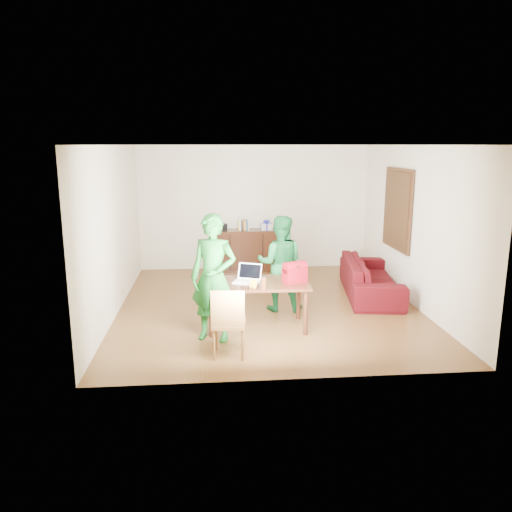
{
  "coord_description": "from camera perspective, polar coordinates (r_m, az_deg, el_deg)",
  "views": [
    {
      "loc": [
        -0.92,
        -8.11,
        2.7
      ],
      "look_at": [
        -0.27,
        -0.81,
        1.06
      ],
      "focal_mm": 35.0,
      "sensor_mm": 36.0,
      "label": 1
    }
  ],
  "objects": [
    {
      "name": "room",
      "position": [
        8.41,
        1.36,
        3.06
      ],
      "size": [
        5.2,
        5.7,
        2.9
      ],
      "color": "#4B2912",
      "rests_on": "ground"
    },
    {
      "name": "bananas",
      "position": [
        7.07,
        -0.33,
        -3.54
      ],
      "size": [
        0.16,
        0.12,
        0.05
      ],
      "primitive_type": null,
      "rotation": [
        0.0,
        0.0,
        -0.25
      ],
      "color": "gold",
      "rests_on": "table"
    },
    {
      "name": "red_bag",
      "position": [
        7.38,
        4.44,
        -2.09
      ],
      "size": [
        0.39,
        0.31,
        0.25
      ],
      "primitive_type": "cube",
      "rotation": [
        0.0,
        0.0,
        0.39
      ],
      "color": "maroon",
      "rests_on": "table"
    },
    {
      "name": "person_far",
      "position": [
        8.22,
        2.77,
        -0.84
      ],
      "size": [
        0.87,
        0.73,
        1.59
      ],
      "primitive_type": "imported",
      "rotation": [
        0.0,
        0.0,
        2.96
      ],
      "color": "#15602B",
      "rests_on": "ground"
    },
    {
      "name": "bottle",
      "position": [
        7.01,
        0.89,
        -3.04
      ],
      "size": [
        0.07,
        0.07,
        0.2
      ],
      "primitive_type": "cylinder",
      "rotation": [
        0.0,
        0.0,
        0.05
      ],
      "color": "#532A13",
      "rests_on": "table"
    },
    {
      "name": "table",
      "position": [
        7.43,
        0.14,
        -3.63
      ],
      "size": [
        1.54,
        0.89,
        0.71
      ],
      "rotation": [
        0.0,
        0.0,
        -0.02
      ],
      "color": "black",
      "rests_on": "ground"
    },
    {
      "name": "chair",
      "position": [
        6.58,
        -3.1,
        -9.11
      ],
      "size": [
        0.46,
        0.45,
        0.94
      ],
      "rotation": [
        0.0,
        0.0,
        -0.1
      ],
      "color": "brown",
      "rests_on": "ground"
    },
    {
      "name": "person_near",
      "position": [
        6.94,
        -4.89,
        -2.52
      ],
      "size": [
        0.76,
        0.62,
        1.8
      ],
      "primitive_type": "imported",
      "rotation": [
        0.0,
        0.0,
        -0.34
      ],
      "color": "#13551A",
      "rests_on": "ground"
    },
    {
      "name": "sofa",
      "position": [
        9.37,
        12.95,
        -2.39
      ],
      "size": [
        1.2,
        2.36,
        0.66
      ],
      "primitive_type": "imported",
      "rotation": [
        0.0,
        0.0,
        1.42
      ],
      "color": "#40080F",
      "rests_on": "ground"
    },
    {
      "name": "laptop",
      "position": [
        7.37,
        -1.1,
        -2.7
      ],
      "size": [
        0.43,
        0.37,
        0.26
      ],
      "rotation": [
        0.0,
        0.0,
        -0.39
      ],
      "color": "white",
      "rests_on": "table"
    }
  ]
}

